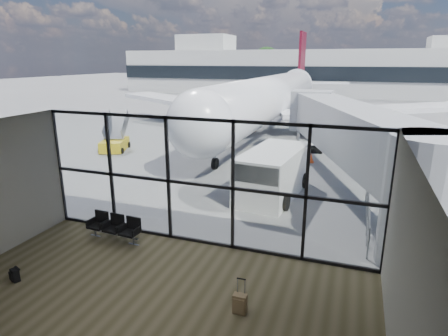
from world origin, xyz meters
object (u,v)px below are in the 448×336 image
Objects in this scene: airliner at (272,97)px; mobile_stairs at (115,143)px; belt_loader at (192,121)px; backpack at (15,275)px; suitcase at (240,304)px; service_van at (272,173)px; seating_row at (115,226)px.

airliner is 15.36m from mobile_stairs.
airliner reaches higher than mobile_stairs.
mobile_stairs reaches higher than belt_loader.
belt_loader is at bearing 124.44° from backpack.
suitcase is 0.18× the size of service_van.
suitcase is 0.28× the size of mobile_stairs.
mobile_stairs reaches higher than backpack.
airliner is at bearing 92.89° from seating_row.
mobile_stairs is at bearing 136.89° from backpack.
belt_loader is (-12.66, 25.09, 0.31)m from suitcase.
airliner is at bearing 108.39° from backpack.
suitcase is 19.93m from mobile_stairs.
service_van is (4.36, 6.37, 0.62)m from seating_row.
suitcase is at bearing -78.46° from airliner.
service_van reaches higher than seating_row.
seating_row is at bearing -74.12° from mobile_stairs.
suitcase reaches higher than backpack.
backpack is 0.08× the size of service_van.
seating_row is 4.99× the size of backpack.
service_van is at bearing -42.59° from mobile_stairs.
airliner is 11.02× the size of mobile_stairs.
airliner is at bearing 13.96° from belt_loader.
seating_row is at bearing 154.93° from suitcase.
backpack is at bearing -105.94° from seating_row.
seating_row is at bearing -70.89° from belt_loader.
suitcase is 0.25× the size of belt_loader.
service_van reaches higher than suitcase.
seating_row is at bearing -118.36° from service_van.
belt_loader is (-7.15, 22.61, 0.08)m from seating_row.
suitcase is 0.03× the size of airliner.
airliner reaches higher than service_van.
mobile_stairs is at bearing 128.95° from seating_row.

